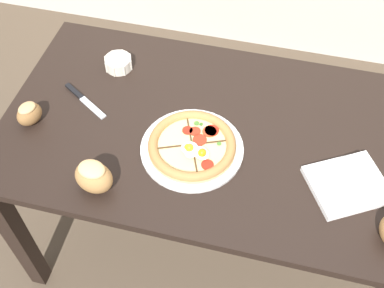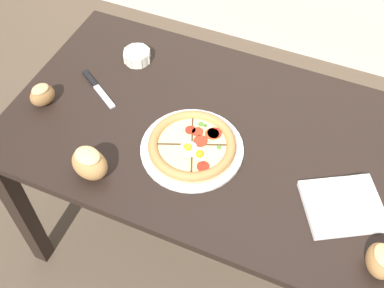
# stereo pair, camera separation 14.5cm
# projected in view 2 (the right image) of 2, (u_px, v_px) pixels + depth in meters

# --- Properties ---
(ground_plane) EXTENTS (12.00, 12.00, 0.00)m
(ground_plane) POSITION_uv_depth(u_px,v_px,m) (224.00, 245.00, 2.09)
(ground_plane) COLOR brown
(dining_table) EXTENTS (1.48, 0.78, 0.74)m
(dining_table) POSITION_uv_depth(u_px,v_px,m) (234.00, 157.00, 1.58)
(dining_table) COLOR black
(dining_table) RESTS_ON ground_plane
(pizza) EXTENTS (0.32, 0.32, 0.05)m
(pizza) POSITION_uv_depth(u_px,v_px,m) (192.00, 146.00, 1.46)
(pizza) COLOR white
(pizza) RESTS_ON dining_table
(ramekin_bowl) EXTENTS (0.10, 0.10, 0.04)m
(ramekin_bowl) POSITION_uv_depth(u_px,v_px,m) (137.00, 56.00, 1.71)
(ramekin_bowl) COLOR silver
(ramekin_bowl) RESTS_ON dining_table
(napkin_folded) EXTENTS (0.28, 0.26, 0.04)m
(napkin_folded) POSITION_uv_depth(u_px,v_px,m) (343.00, 205.00, 1.34)
(napkin_folded) COLOR white
(napkin_folded) RESTS_ON dining_table
(bread_piece_near) EXTENTS (0.09, 0.10, 0.08)m
(bread_piece_near) POSITION_uv_depth(u_px,v_px,m) (42.00, 95.00, 1.57)
(bread_piece_near) COLOR olive
(bread_piece_near) RESTS_ON dining_table
(bread_piece_mid) EXTENTS (0.13, 0.11, 0.10)m
(bread_piece_mid) POSITION_uv_depth(u_px,v_px,m) (89.00, 163.00, 1.38)
(bread_piece_mid) COLOR #B27F47
(bread_piece_mid) RESTS_ON dining_table
(bread_piece_far) EXTENTS (0.10, 0.11, 0.08)m
(bread_piece_far) POSITION_uv_depth(u_px,v_px,m) (381.00, 260.00, 1.21)
(bread_piece_far) COLOR #A3703D
(bread_piece_far) RESTS_ON dining_table
(knife_main) EXTENTS (0.18, 0.13, 0.01)m
(knife_main) POSITION_uv_depth(u_px,v_px,m) (98.00, 88.00, 1.63)
(knife_main) COLOR silver
(knife_main) RESTS_ON dining_table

